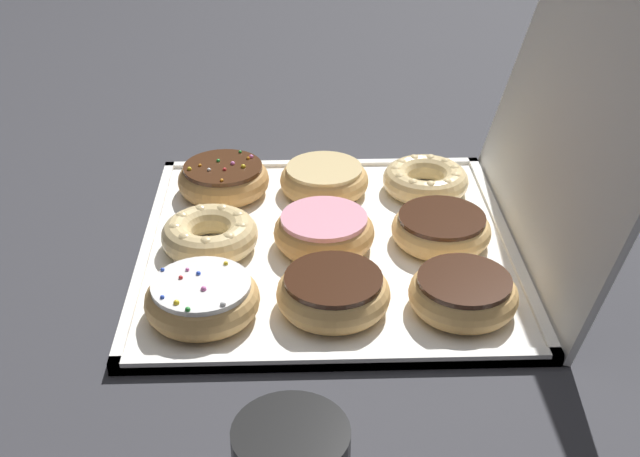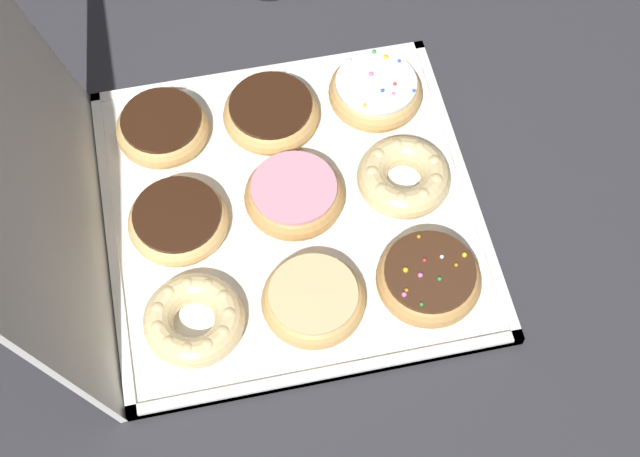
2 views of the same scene
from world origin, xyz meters
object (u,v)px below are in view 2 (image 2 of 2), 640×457
object	(u,v)px
chocolate_frosted_donut_5	(268,114)
cruller_donut_1	(404,177)
pink_frosted_donut_4	(294,195)
glazed_ring_donut_3	(313,300)
chocolate_frosted_donut_8	(162,128)
sprinkle_donut_0	(429,278)
donut_box	(291,211)
chocolate_frosted_donut_7	(178,222)
cruller_donut_6	(194,320)
sprinkle_donut_2	(376,91)

from	to	relation	value
chocolate_frosted_donut_5	cruller_donut_1	bearing A→B (deg)	-131.26
chocolate_frosted_donut_5	pink_frosted_donut_4	bearing A→B (deg)	-176.00
glazed_ring_donut_3	chocolate_frosted_donut_5	size ratio (longest dim) A/B	0.98
cruller_donut_1	chocolate_frosted_donut_8	size ratio (longest dim) A/B	0.99
sprinkle_donut_0	donut_box	bearing A→B (deg)	44.66
chocolate_frosted_donut_7	glazed_ring_donut_3	bearing A→B (deg)	-134.64
cruller_donut_1	chocolate_frosted_donut_8	bearing A→B (deg)	64.57
cruller_donut_1	cruller_donut_6	distance (m)	0.30
sprinkle_donut_2	chocolate_frosted_donut_7	bearing A→B (deg)	117.26
sprinkle_donut_0	chocolate_frosted_donut_5	bearing A→B (deg)	27.20
cruller_donut_1	glazed_ring_donut_3	world-z (taller)	cruller_donut_1
sprinkle_donut_0	chocolate_frosted_donut_5	xyz separation A→B (m)	(0.26, 0.13, 0.00)
donut_box	chocolate_frosted_donut_5	xyz separation A→B (m)	(0.13, 0.00, 0.03)
cruller_donut_1	sprinkle_donut_0	bearing A→B (deg)	177.23
sprinkle_donut_2	pink_frosted_donut_4	distance (m)	0.18
cruller_donut_1	sprinkle_donut_2	distance (m)	0.13
chocolate_frosted_donut_5	chocolate_frosted_donut_8	size ratio (longest dim) A/B	1.05
pink_frosted_donut_4	cruller_donut_6	distance (m)	0.19
cruller_donut_1	glazed_ring_donut_3	bearing A→B (deg)	134.67
cruller_donut_6	cruller_donut_1	bearing A→B (deg)	-63.67
donut_box	sprinkle_donut_0	distance (m)	0.19
donut_box	cruller_donut_1	world-z (taller)	cruller_donut_1
donut_box	glazed_ring_donut_3	bearing A→B (deg)	179.60
cruller_donut_1	sprinkle_donut_2	size ratio (longest dim) A/B	0.95
sprinkle_donut_0	cruller_donut_6	bearing A→B (deg)	89.07
sprinkle_donut_0	cruller_donut_6	world-z (taller)	sprinkle_donut_0
cruller_donut_1	chocolate_frosted_donut_7	world-z (taller)	cruller_donut_1
pink_frosted_donut_4	chocolate_frosted_donut_8	world-z (taller)	pink_frosted_donut_4
sprinkle_donut_2	cruller_donut_1	bearing A→B (deg)	-178.62
cruller_donut_6	chocolate_frosted_donut_7	bearing A→B (deg)	0.12
pink_frosted_donut_4	chocolate_frosted_donut_5	xyz separation A→B (m)	(0.12, 0.01, -0.00)
glazed_ring_donut_3	chocolate_frosted_donut_8	distance (m)	0.30
sprinkle_donut_2	chocolate_frosted_donut_7	xyz separation A→B (m)	(-0.14, 0.27, -0.00)
donut_box	chocolate_frosted_donut_7	world-z (taller)	chocolate_frosted_donut_7
glazed_ring_donut_3	pink_frosted_donut_4	xyz separation A→B (m)	(0.14, -0.01, 0.00)
pink_frosted_donut_4	chocolate_frosted_donut_5	world-z (taller)	same
sprinkle_donut_0	chocolate_frosted_donut_7	bearing A→B (deg)	63.57
chocolate_frosted_donut_8	sprinkle_donut_0	bearing A→B (deg)	-135.22
cruller_donut_1	chocolate_frosted_donut_5	size ratio (longest dim) A/B	0.95
sprinkle_donut_2	chocolate_frosted_donut_7	distance (m)	0.30
cruller_donut_1	chocolate_frosted_donut_7	distance (m)	0.27
cruller_donut_6	chocolate_frosted_donut_7	distance (m)	0.13
sprinkle_donut_2	chocolate_frosted_donut_5	xyz separation A→B (m)	(-0.01, 0.14, -0.00)
donut_box	glazed_ring_donut_3	size ratio (longest dim) A/B	3.76
donut_box	glazed_ring_donut_3	world-z (taller)	glazed_ring_donut_3
sprinkle_donut_0	chocolate_frosted_donut_5	distance (m)	0.30
chocolate_frosted_donut_7	chocolate_frosted_donut_8	size ratio (longest dim) A/B	1.03
pink_frosted_donut_4	donut_box	bearing A→B (deg)	136.26
donut_box	glazed_ring_donut_3	xyz separation A→B (m)	(-0.13, 0.00, 0.02)
donut_box	cruller_donut_6	distance (m)	0.19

